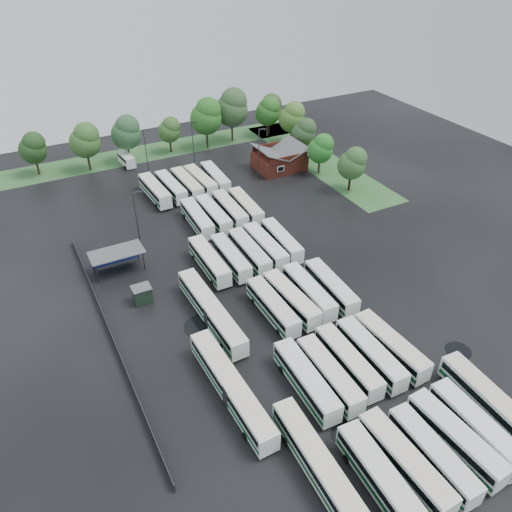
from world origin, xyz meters
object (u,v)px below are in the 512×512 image
artic_bus_east (506,417)px  minibus (127,160)px  brick_building (279,161)px  artic_bus_west_a (324,473)px

artic_bus_east → minibus: artic_bus_east is taller
artic_bus_east → minibus: bearing=103.8°
brick_building → artic_bus_east: bearing=-99.8°
brick_building → artic_bus_east: size_ratio=0.57×
brick_building → artic_bus_east: (-11.97, -69.40, -0.05)m
artic_bus_west_a → artic_bus_east: bearing=-8.2°
artic_bus_west_a → minibus: 82.95m
artic_bus_west_a → brick_building: bearing=65.3°
brick_building → minibus: (-29.08, 17.25, -0.48)m
brick_building → minibus: 33.82m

